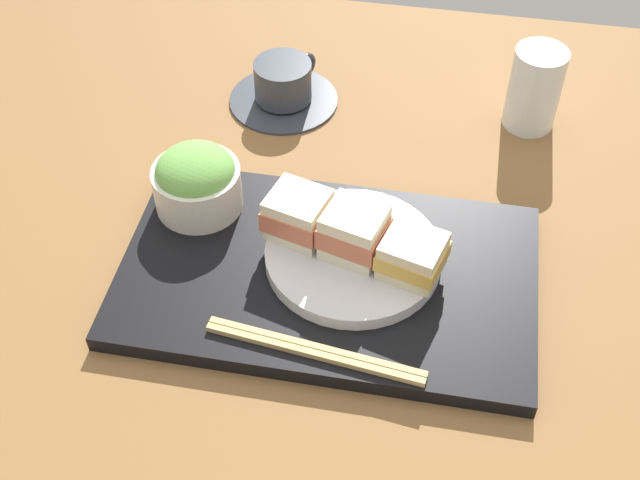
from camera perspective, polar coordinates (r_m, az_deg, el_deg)
name	(u,v)px	position (r cm, az deg, el deg)	size (l,w,h in cm)	color
ground_plane	(387,249)	(97.10, 4.59, -0.64)	(140.00, 100.00, 3.00)	brown
serving_tray	(328,275)	(90.91, 0.54, -2.42)	(44.76, 27.05, 1.98)	black
sandwich_plate	(353,255)	(90.51, 2.28, -1.04)	(19.18, 19.18, 1.58)	silver
sandwich_near	(298,214)	(89.92, -1.52, 1.76)	(7.77, 7.48, 5.28)	#EFE5C1
sandwich_middle	(354,232)	(87.85, 2.34, 0.54)	(7.82, 7.25, 5.67)	#EFE5C1
sandwich_far	(412,256)	(86.80, 6.33, -1.07)	(7.75, 7.37, 4.55)	beige
salad_bowl	(197,179)	(95.63, -8.37, 4.15)	(10.07, 10.07, 7.72)	silver
chopsticks_pair	(315,351)	(83.09, -0.36, -7.57)	(22.54, 4.29, 0.70)	tan
coffee_cup	(284,86)	(113.55, -2.50, 10.46)	(14.70, 14.70, 6.02)	#333842
drinking_glass	(535,88)	(111.30, 14.43, 9.98)	(6.70, 6.70, 11.05)	silver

